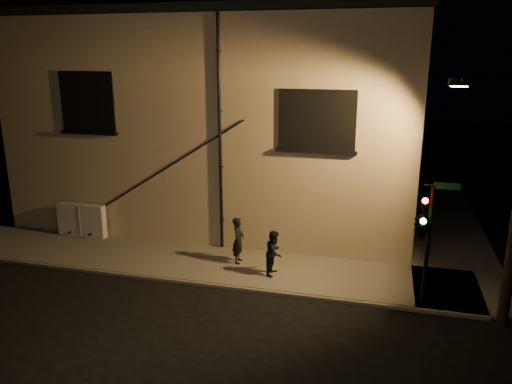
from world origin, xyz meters
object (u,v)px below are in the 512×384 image
(utility_cabinet, at_px, (82,220))
(traffic_signal, at_px, (422,224))
(pedestrian_a, at_px, (238,240))
(pedestrian_b, at_px, (274,253))

(utility_cabinet, relative_size, traffic_signal, 0.55)
(pedestrian_a, xyz_separation_m, traffic_signal, (5.81, -1.58, 1.63))
(utility_cabinet, bearing_deg, pedestrian_b, -10.86)
(pedestrian_b, bearing_deg, utility_cabinet, 85.38)
(utility_cabinet, relative_size, pedestrian_a, 1.23)
(pedestrian_a, height_order, pedestrian_b, pedestrian_a)
(utility_cabinet, distance_m, traffic_signal, 12.91)
(pedestrian_b, xyz_separation_m, traffic_signal, (4.41, -0.95, 1.70))
(utility_cabinet, distance_m, pedestrian_a, 6.79)
(traffic_signal, bearing_deg, pedestrian_b, 167.77)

